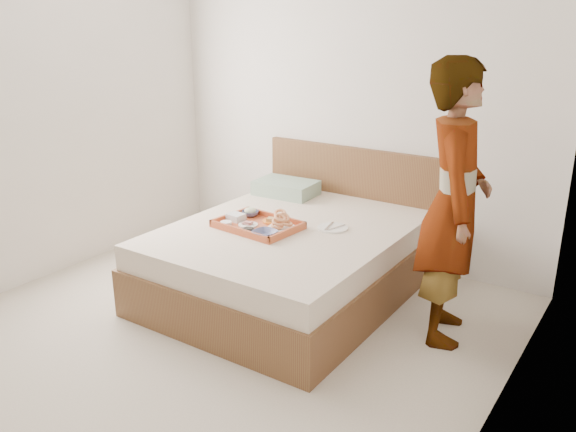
% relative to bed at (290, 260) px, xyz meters
% --- Properties ---
extents(ground, '(3.50, 4.00, 0.01)m').
position_rel_bed_xyz_m(ground, '(-0.07, -1.00, -0.27)').
color(ground, beige).
rests_on(ground, ground).
extents(wall_back, '(3.50, 0.01, 2.60)m').
position_rel_bed_xyz_m(wall_back, '(-0.07, 1.00, 1.04)').
color(wall_back, silver).
rests_on(wall_back, ground).
extents(wall_left, '(0.01, 4.00, 2.60)m').
position_rel_bed_xyz_m(wall_left, '(-1.82, -1.00, 1.04)').
color(wall_left, silver).
rests_on(wall_left, ground).
extents(wall_right, '(0.01, 4.00, 2.60)m').
position_rel_bed_xyz_m(wall_right, '(1.68, -1.00, 1.04)').
color(wall_right, silver).
rests_on(wall_right, ground).
extents(bed, '(1.65, 2.00, 0.53)m').
position_rel_bed_xyz_m(bed, '(0.00, 0.00, 0.00)').
color(bed, brown).
rests_on(bed, ground).
extents(headboard, '(1.65, 0.06, 0.95)m').
position_rel_bed_xyz_m(headboard, '(0.00, 0.97, 0.21)').
color(headboard, brown).
rests_on(headboard, ground).
extents(pillow, '(0.53, 0.37, 0.12)m').
position_rel_bed_xyz_m(pillow, '(-0.49, 0.67, 0.33)').
color(pillow, '#8DAE8A').
rests_on(pillow, bed).
extents(tray, '(0.62, 0.47, 0.05)m').
position_rel_bed_xyz_m(tray, '(-0.18, -0.15, 0.29)').
color(tray, '#D15F2F').
rests_on(tray, bed).
extents(prawn_plate, '(0.22, 0.22, 0.01)m').
position_rel_bed_xyz_m(prawn_plate, '(-0.00, -0.10, 0.29)').
color(prawn_plate, white).
rests_on(prawn_plate, tray).
extents(navy_bowl_big, '(0.18, 0.18, 0.04)m').
position_rel_bed_xyz_m(navy_bowl_big, '(-0.01, -0.30, 0.30)').
color(navy_bowl_big, navy).
rests_on(navy_bowl_big, tray).
extents(sauce_dish, '(0.09, 0.09, 0.03)m').
position_rel_bed_xyz_m(sauce_dish, '(-0.15, -0.31, 0.30)').
color(sauce_dish, black).
rests_on(sauce_dish, tray).
extents(meat_plate, '(0.16, 0.16, 0.01)m').
position_rel_bed_xyz_m(meat_plate, '(-0.24, -0.19, 0.29)').
color(meat_plate, white).
rests_on(meat_plate, tray).
extents(bread_plate, '(0.15, 0.15, 0.01)m').
position_rel_bed_xyz_m(bread_plate, '(-0.15, -0.02, 0.29)').
color(bread_plate, orange).
rests_on(bread_plate, tray).
extents(salad_bowl, '(0.14, 0.14, 0.04)m').
position_rel_bed_xyz_m(salad_bowl, '(-0.36, -0.00, 0.30)').
color(salad_bowl, navy).
rests_on(salad_bowl, tray).
extents(plastic_tub, '(0.13, 0.11, 0.05)m').
position_rel_bed_xyz_m(plastic_tub, '(-0.39, -0.15, 0.31)').
color(plastic_tub, silver).
rests_on(plastic_tub, tray).
extents(cheese_round, '(0.09, 0.09, 0.03)m').
position_rel_bed_xyz_m(cheese_round, '(-0.38, -0.28, 0.30)').
color(cheese_round, white).
rests_on(cheese_round, tray).
extents(dinner_plate, '(0.24, 0.24, 0.01)m').
position_rel_bed_xyz_m(dinner_plate, '(0.28, 0.14, 0.27)').
color(dinner_plate, white).
rests_on(dinner_plate, bed).
extents(person, '(0.61, 0.75, 1.79)m').
position_rel_bed_xyz_m(person, '(1.18, 0.06, 0.63)').
color(person, beige).
rests_on(person, ground).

